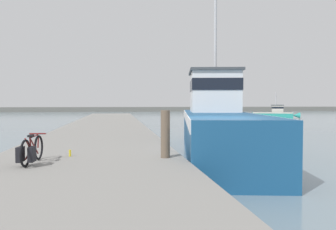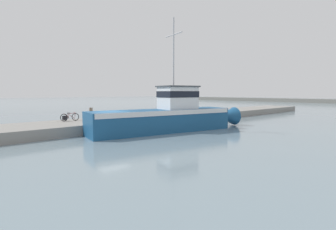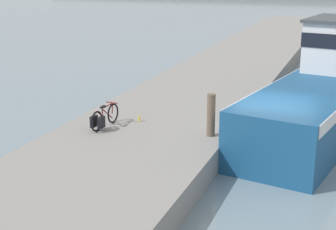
% 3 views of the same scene
% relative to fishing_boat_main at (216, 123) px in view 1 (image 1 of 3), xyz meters
% --- Properties ---
extents(ground_plane, '(320.00, 320.00, 0.00)m').
position_rel_fishing_boat_main_xyz_m(ground_plane, '(-1.50, -5.17, -1.43)').
color(ground_plane, gray).
extents(dock_pier, '(5.58, 80.00, 0.83)m').
position_rel_fishing_boat_main_xyz_m(dock_pier, '(-5.56, -5.17, -1.01)').
color(dock_pier, gray).
rests_on(dock_pier, ground_plane).
extents(far_shoreline, '(180.00, 5.00, 1.27)m').
position_rel_fishing_boat_main_xyz_m(far_shoreline, '(28.50, 78.17, -0.79)').
color(far_shoreline, slate).
rests_on(far_shoreline, ground_plane).
extents(fishing_boat_main, '(5.28, 15.49, 9.98)m').
position_rel_fishing_boat_main_xyz_m(fishing_boat_main, '(0.00, 0.00, 0.00)').
color(fishing_boat_main, navy).
rests_on(fishing_boat_main, ground_plane).
extents(boat_orange_near, '(7.01, 4.02, 4.03)m').
position_rel_fishing_boat_main_xyz_m(boat_orange_near, '(19.53, 32.48, -0.65)').
color(boat_orange_near, teal).
rests_on(boat_orange_near, ground_plane).
extents(bicycle_touring, '(0.50, 1.72, 0.76)m').
position_rel_fishing_boat_main_xyz_m(bicycle_touring, '(-6.90, -6.39, -0.25)').
color(bicycle_touring, black).
rests_on(bicycle_touring, dock_pier).
extents(mooring_post, '(0.27, 0.27, 1.37)m').
position_rel_fishing_boat_main_xyz_m(mooring_post, '(-3.32, -5.89, 0.09)').
color(mooring_post, brown).
rests_on(mooring_post, dock_pier).
extents(water_bottle_on_curb, '(0.06, 0.06, 0.20)m').
position_rel_fishing_boat_main_xyz_m(water_bottle_on_curb, '(-6.07, -5.24, -0.50)').
color(water_bottle_on_curb, yellow).
rests_on(water_bottle_on_curb, dock_pier).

